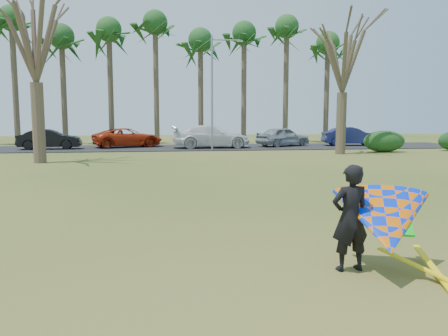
{
  "coord_description": "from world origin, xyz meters",
  "views": [
    {
      "loc": [
        -1.6,
        -9.17,
        2.43
      ],
      "look_at": [
        0.0,
        2.0,
        1.1
      ],
      "focal_mm": 35.0,
      "sensor_mm": 36.0,
      "label": 1
    }
  ],
  "objects": [
    {
      "name": "ground",
      "position": [
        0.0,
        0.0,
        0.0
      ],
      "size": [
        100.0,
        100.0,
        0.0
      ],
      "primitive_type": "plane",
      "color": "#23480F",
      "rests_on": "ground"
    },
    {
      "name": "parking_strip",
      "position": [
        0.0,
        25.0,
        0.03
      ],
      "size": [
        46.0,
        7.0,
        0.06
      ],
      "primitive_type": "cube",
      "color": "black",
      "rests_on": "ground"
    },
    {
      "name": "palm_2",
      "position": [
        -14.0,
        31.0,
        10.52
      ],
      "size": [
        4.84,
        4.84,
        12.24
      ],
      "color": "#4E3D2F",
      "rests_on": "ground"
    },
    {
      "name": "palm_3",
      "position": [
        -10.0,
        31.0,
        9.17
      ],
      "size": [
        4.84,
        4.84,
        10.84
      ],
      "color": "#4B3B2D",
      "rests_on": "ground"
    },
    {
      "name": "palm_4",
      "position": [
        -6.0,
        31.0,
        9.85
      ],
      "size": [
        4.84,
        4.84,
        11.54
      ],
      "color": "#483B2B",
      "rests_on": "ground"
    },
    {
      "name": "palm_5",
      "position": [
        -2.0,
        31.0,
        10.52
      ],
      "size": [
        4.84,
        4.84,
        12.24
      ],
      "color": "#4F3F2F",
      "rests_on": "ground"
    },
    {
      "name": "palm_6",
      "position": [
        2.0,
        31.0,
        9.17
      ],
      "size": [
        4.84,
        4.84,
        10.84
      ],
      "color": "#4A392C",
      "rests_on": "ground"
    },
    {
      "name": "palm_7",
      "position": [
        6.0,
        31.0,
        9.85
      ],
      "size": [
        4.84,
        4.84,
        11.54
      ],
      "color": "brown",
      "rests_on": "ground"
    },
    {
      "name": "palm_8",
      "position": [
        10.0,
        31.0,
        10.52
      ],
      "size": [
        4.84,
        4.84,
        12.24
      ],
      "color": "#4E402F",
      "rests_on": "ground"
    },
    {
      "name": "palm_9",
      "position": [
        14.0,
        31.0,
        9.17
      ],
      "size": [
        4.84,
        4.84,
        10.84
      ],
      "color": "#483B2B",
      "rests_on": "ground"
    },
    {
      "name": "bare_tree_left",
      "position": [
        -8.0,
        15.0,
        6.92
      ],
      "size": [
        6.6,
        6.6,
        9.7
      ],
      "color": "#4E3C2F",
      "rests_on": "ground"
    },
    {
      "name": "bare_tree_right",
      "position": [
        10.0,
        18.0,
        6.57
      ],
      "size": [
        6.27,
        6.27,
        9.21
      ],
      "color": "#4A3C2C",
      "rests_on": "ground"
    },
    {
      "name": "streetlight",
      "position": [
        2.16,
        22.0,
        4.46
      ],
      "size": [
        2.28,
        0.18,
        8.0
      ],
      "color": "gray",
      "rests_on": "ground"
    },
    {
      "name": "hedge_near",
      "position": [
        13.58,
        19.0,
        0.75
      ],
      "size": [
        2.98,
        1.35,
        1.49
      ],
      "primitive_type": "ellipsoid",
      "color": "#173E16",
      "rests_on": "ground"
    },
    {
      "name": "car_1",
      "position": [
        -9.76,
        24.39,
        0.79
      ],
      "size": [
        4.48,
        1.76,
        1.45
      ],
      "primitive_type": "imported",
      "rotation": [
        0.0,
        0.0,
        1.62
      ],
      "color": "black",
      "rests_on": "parking_strip"
    },
    {
      "name": "car_2",
      "position": [
        -4.23,
        25.84,
        0.8
      ],
      "size": [
        5.85,
        4.14,
        1.48
      ],
      "primitive_type": "imported",
      "rotation": [
        0.0,
        0.0,
        1.92
      ],
      "color": "#B52B0E",
      "rests_on": "parking_strip"
    },
    {
      "name": "car_3",
      "position": [
        2.15,
        24.08,
        0.92
      ],
      "size": [
        6.01,
        2.6,
        1.72
      ],
      "primitive_type": "imported",
      "rotation": [
        0.0,
        0.0,
        1.6
      ],
      "color": "white",
      "rests_on": "parking_strip"
    },
    {
      "name": "car_4",
      "position": [
        8.14,
        25.14,
        0.84
      ],
      "size": [
        4.91,
        3.51,
        1.55
      ],
      "primitive_type": "imported",
      "rotation": [
        0.0,
        0.0,
        1.99
      ],
      "color": "#8F959B",
      "rests_on": "parking_strip"
    },
    {
      "name": "car_5",
      "position": [
        13.93,
        25.14,
        0.82
      ],
      "size": [
        4.79,
        2.16,
        1.53
      ],
      "primitive_type": "imported",
      "rotation": [
        0.0,
        0.0,
        1.45
      ],
      "color": "#1A2150",
      "rests_on": "parking_strip"
    },
    {
      "name": "kite_flyer",
      "position": [
        1.72,
        -3.04,
        0.85
      ],
      "size": [
        2.13,
        2.39,
        2.02
      ],
      "color": "black",
      "rests_on": "ground"
    }
  ]
}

